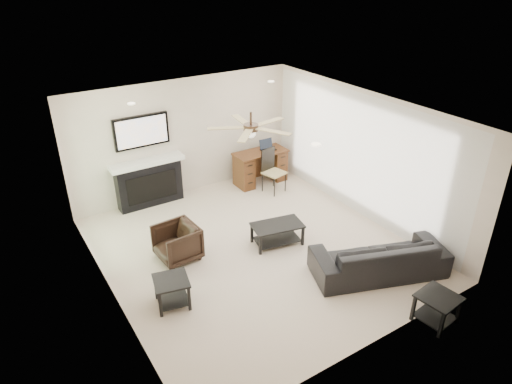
% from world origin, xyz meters
% --- Properties ---
extents(room_shell, '(5.50, 5.54, 2.52)m').
position_xyz_m(room_shell, '(0.19, 0.08, 1.68)').
color(room_shell, beige).
rests_on(room_shell, ground).
extents(sofa, '(2.32, 1.54, 0.63)m').
position_xyz_m(sofa, '(1.34, -1.67, 0.32)').
color(sofa, black).
rests_on(sofa, ground).
extents(armchair, '(0.73, 0.71, 0.63)m').
position_xyz_m(armchair, '(-1.26, 0.48, 0.31)').
color(armchair, black).
rests_on(armchair, ground).
extents(coffee_table, '(0.98, 0.67, 0.40)m').
position_xyz_m(coffee_table, '(0.44, -0.07, 0.20)').
color(coffee_table, black).
rests_on(coffee_table, ground).
extents(end_table_near, '(0.57, 0.57, 0.45)m').
position_xyz_m(end_table_near, '(1.19, -2.92, 0.23)').
color(end_table_near, black).
rests_on(end_table_near, ground).
extents(end_table_left, '(0.60, 0.60, 0.45)m').
position_xyz_m(end_table_left, '(-1.81, -0.57, 0.23)').
color(end_table_left, black).
rests_on(end_table_left, ground).
extents(fireplace_unit, '(1.52, 0.34, 1.91)m').
position_xyz_m(fireplace_unit, '(-0.93, 2.58, 0.95)').
color(fireplace_unit, black).
rests_on(fireplace_unit, ground).
extents(desk, '(1.22, 0.56, 0.76)m').
position_xyz_m(desk, '(1.57, 2.23, 0.38)').
color(desk, '#3F200F').
rests_on(desk, ground).
extents(desk_chair, '(0.51, 0.52, 0.97)m').
position_xyz_m(desk_chair, '(1.57, 1.68, 0.48)').
color(desk_chair, black).
rests_on(desk_chair, ground).
extents(laptop, '(0.33, 0.24, 0.23)m').
position_xyz_m(laptop, '(1.77, 2.21, 0.88)').
color(laptop, black).
rests_on(laptop, desk).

